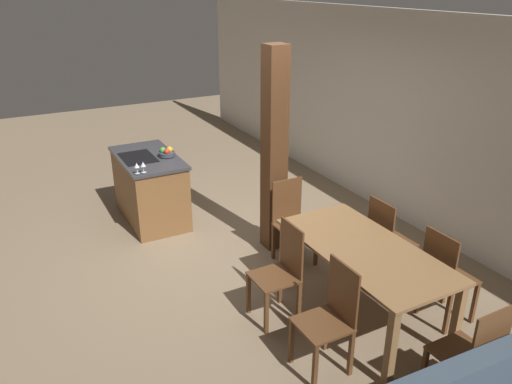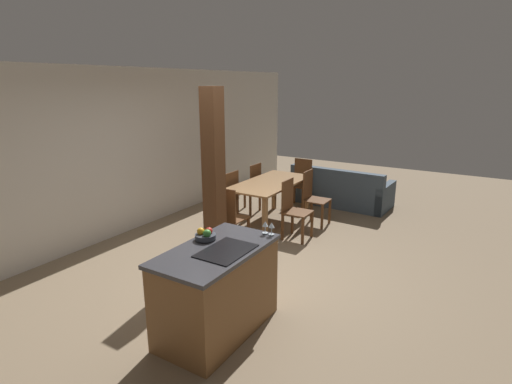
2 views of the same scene
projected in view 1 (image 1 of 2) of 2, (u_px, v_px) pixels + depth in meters
name	position (u px, v px, depth m)	size (l,w,h in m)	color
ground_plane	(218.00, 249.00, 6.08)	(16.00, 16.00, 0.00)	#847056
wall_back	(393.00, 116.00, 6.66)	(11.20, 0.08, 2.70)	silver
kitchen_island	(150.00, 188.00, 6.69)	(1.31, 0.73, 0.91)	brown
fruit_bowl	(167.00, 152.00, 6.48)	(0.21, 0.21, 0.12)	#383D47
wine_glass_near	(137.00, 166.00, 5.87)	(0.06, 0.06, 0.13)	silver
wine_glass_middle	(143.00, 165.00, 5.90)	(0.06, 0.06, 0.13)	silver
dining_table	(364.00, 258.00, 4.60)	(1.75, 0.86, 0.77)	olive
dining_chair_near_left	(281.00, 271.00, 4.71)	(0.40, 0.40, 0.96)	brown
dining_chair_near_right	(330.00, 317.00, 4.07)	(0.40, 0.40, 0.96)	brown
dining_chair_far_left	(387.00, 239.00, 5.27)	(0.40, 0.40, 0.96)	brown
dining_chair_far_right	(445.00, 276.00, 4.63)	(0.40, 0.40, 0.96)	brown
dining_chair_head_end	(292.00, 220.00, 5.68)	(0.40, 0.40, 0.96)	brown
dining_chair_foot_end	(472.00, 355.00, 3.65)	(0.40, 0.40, 0.96)	brown
timber_post	(274.00, 152.00, 5.71)	(0.24, 0.24, 2.41)	#4C2D19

